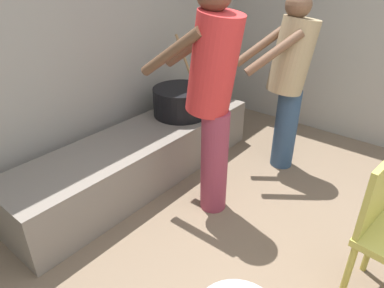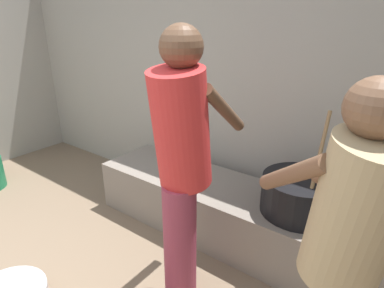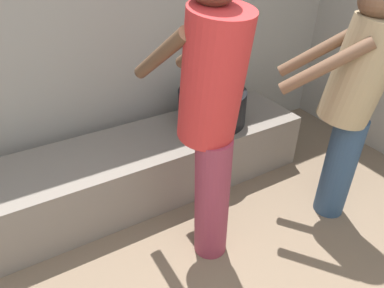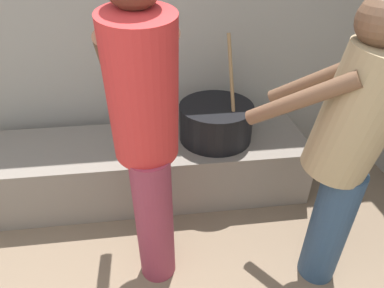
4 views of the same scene
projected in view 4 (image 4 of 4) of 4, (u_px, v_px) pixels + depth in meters
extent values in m
cube|color=#9E998E|center=(58.00, 25.00, 2.29)|extent=(5.38, 0.20, 2.27)
cube|color=slate|center=(144.00, 167.00, 2.42)|extent=(2.36, 0.60, 0.44)
cylinder|color=black|center=(216.00, 122.00, 2.29)|extent=(0.51, 0.51, 0.26)
cylinder|color=#937047|center=(231.00, 77.00, 2.12)|extent=(0.04, 0.26, 0.51)
cylinder|color=navy|center=(329.00, 227.00, 1.74)|extent=(0.20, 0.20, 0.73)
cylinder|color=tan|center=(358.00, 115.00, 1.39)|extent=(0.48, 0.47, 0.63)
cylinder|color=brown|center=(316.00, 80.00, 1.55)|extent=(0.39, 0.35, 0.34)
cylinder|color=brown|center=(298.00, 101.00, 1.36)|extent=(0.39, 0.35, 0.34)
cylinder|color=#8C3347|center=(154.00, 220.00, 1.73)|extent=(0.20, 0.20, 0.80)
cylinder|color=red|center=(142.00, 92.00, 1.35)|extent=(0.34, 0.41, 0.68)
cylinder|color=brown|center=(165.00, 55.00, 1.54)|extent=(0.12, 0.49, 0.37)
cylinder|color=brown|center=(106.00, 59.00, 1.49)|extent=(0.12, 0.49, 0.37)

